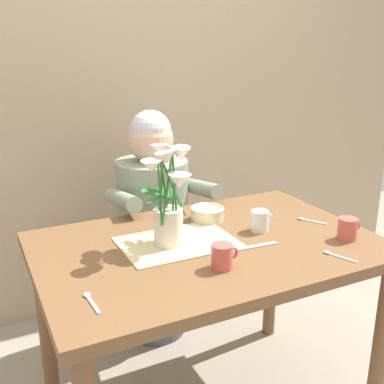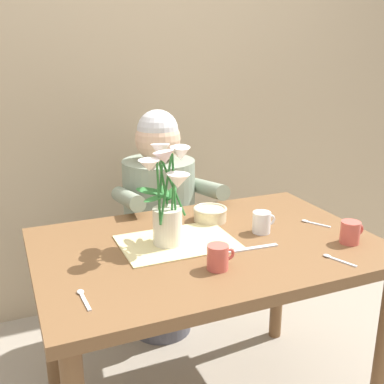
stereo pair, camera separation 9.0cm
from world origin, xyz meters
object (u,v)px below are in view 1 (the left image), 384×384
object	(u,v)px
dinner_knife	(253,247)
coffee_cup	(348,229)
tea_cup	(260,221)
flower_vase	(168,195)
ceramic_bowl	(207,213)
ceramic_mug	(222,256)
seated_person	(153,229)

from	to	relation	value
dinner_knife	coffee_cup	world-z (taller)	coffee_cup
dinner_knife	tea_cup	size ratio (longest dim) A/B	2.04
flower_vase	dinner_knife	distance (m)	0.35
dinner_knife	coffee_cup	bearing A→B (deg)	-10.60
ceramic_bowl	coffee_cup	size ratio (longest dim) A/B	1.46
ceramic_mug	tea_cup	bearing A→B (deg)	36.16
flower_vase	ceramic_bowl	xyz separation A→B (m)	(0.24, 0.15, -0.15)
tea_cup	dinner_knife	bearing A→B (deg)	-132.18
flower_vase	coffee_cup	world-z (taller)	flower_vase
flower_vase	coffee_cup	distance (m)	0.66
ceramic_bowl	coffee_cup	world-z (taller)	coffee_cup
flower_vase	tea_cup	xyz separation A→B (m)	(0.36, -0.03, -0.14)
ceramic_bowl	dinner_knife	distance (m)	0.30
ceramic_mug	flower_vase	bearing A→B (deg)	109.23
ceramic_bowl	coffee_cup	xyz separation A→B (m)	(0.36, -0.39, 0.01)
tea_cup	coffee_cup	distance (m)	0.31
ceramic_mug	dinner_knife	bearing A→B (deg)	26.70
tea_cup	ceramic_mug	xyz separation A→B (m)	(-0.28, -0.21, 0.00)
tea_cup	ceramic_mug	size ratio (longest dim) A/B	1.00
seated_person	flower_vase	world-z (taller)	seated_person
tea_cup	flower_vase	bearing A→B (deg)	175.37
seated_person	ceramic_bowl	xyz separation A→B (m)	(0.07, -0.42, 0.21)
coffee_cup	ceramic_mug	distance (m)	0.52
flower_vase	tea_cup	world-z (taller)	flower_vase
coffee_cup	seated_person	bearing A→B (deg)	118.11
dinner_knife	ceramic_mug	world-z (taller)	ceramic_mug
ceramic_bowl	ceramic_mug	bearing A→B (deg)	-111.62
flower_vase	coffee_cup	size ratio (longest dim) A/B	3.78
tea_cup	ceramic_mug	bearing A→B (deg)	-143.84
ceramic_bowl	tea_cup	xyz separation A→B (m)	(0.13, -0.18, 0.01)
seated_person	coffee_cup	bearing A→B (deg)	-58.06
flower_vase	ceramic_mug	xyz separation A→B (m)	(0.08, -0.24, -0.14)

